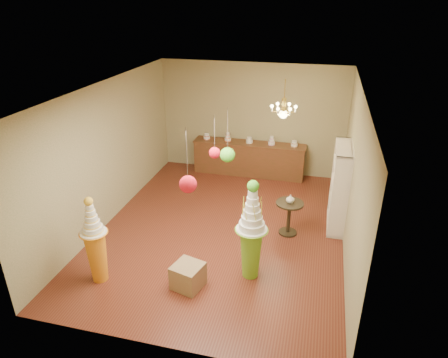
% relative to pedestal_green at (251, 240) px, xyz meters
% --- Properties ---
extents(floor, '(6.50, 6.50, 0.00)m').
position_rel_pedestal_green_xyz_m(floor, '(-0.87, 1.37, -0.74)').
color(floor, '#582417').
rests_on(floor, ground).
extents(ceiling, '(6.50, 6.50, 0.00)m').
position_rel_pedestal_green_xyz_m(ceiling, '(-0.87, 1.37, 2.26)').
color(ceiling, white).
rests_on(ceiling, ground).
extents(wall_back, '(5.00, 0.04, 3.00)m').
position_rel_pedestal_green_xyz_m(wall_back, '(-0.87, 4.62, 0.76)').
color(wall_back, '#969068').
rests_on(wall_back, ground).
extents(wall_front, '(5.00, 0.04, 3.00)m').
position_rel_pedestal_green_xyz_m(wall_front, '(-0.87, -1.88, 0.76)').
color(wall_front, '#969068').
rests_on(wall_front, ground).
extents(wall_left, '(0.04, 6.50, 3.00)m').
position_rel_pedestal_green_xyz_m(wall_left, '(-3.37, 1.37, 0.76)').
color(wall_left, '#969068').
rests_on(wall_left, ground).
extents(wall_right, '(0.04, 6.50, 3.00)m').
position_rel_pedestal_green_xyz_m(wall_right, '(1.63, 1.37, 0.76)').
color(wall_right, '#969068').
rests_on(wall_right, ground).
extents(pedestal_green, '(0.67, 0.67, 1.87)m').
position_rel_pedestal_green_xyz_m(pedestal_green, '(0.00, 0.00, 0.00)').
color(pedestal_green, '#6EAC26').
rests_on(pedestal_green, floor).
extents(pedestal_orange, '(0.58, 0.58, 1.63)m').
position_rel_pedestal_green_xyz_m(pedestal_orange, '(-2.54, -0.75, -0.11)').
color(pedestal_orange, orange).
rests_on(pedestal_orange, floor).
extents(burlap_riser, '(0.58, 0.58, 0.43)m').
position_rel_pedestal_green_xyz_m(burlap_riser, '(-0.97, -0.56, -0.52)').
color(burlap_riser, '#8D704D').
rests_on(burlap_riser, floor).
extents(sideboard, '(3.04, 0.54, 1.16)m').
position_rel_pedestal_green_xyz_m(sideboard, '(-0.87, 4.34, -0.26)').
color(sideboard, brown).
rests_on(sideboard, floor).
extents(shelving_unit, '(0.33, 1.20, 1.80)m').
position_rel_pedestal_green_xyz_m(shelving_unit, '(1.47, 2.17, 0.16)').
color(shelving_unit, beige).
rests_on(shelving_unit, floor).
extents(round_table, '(0.63, 0.63, 0.73)m').
position_rel_pedestal_green_xyz_m(round_table, '(0.51, 1.55, -0.27)').
color(round_table, black).
rests_on(round_table, floor).
extents(vase, '(0.19, 0.19, 0.17)m').
position_rel_pedestal_green_xyz_m(vase, '(0.51, 1.55, 0.08)').
color(vase, beige).
rests_on(vase, round_table).
extents(pom_red_left, '(0.25, 0.25, 0.95)m').
position_rel_pedestal_green_xyz_m(pom_red_left, '(-0.75, -0.98, 1.44)').
color(pom_red_left, '#433830').
rests_on(pom_red_left, ceiling).
extents(pom_green_mid, '(0.24, 0.24, 0.91)m').
position_rel_pedestal_green_xyz_m(pom_green_mid, '(-0.46, 0.13, 1.48)').
color(pom_green_mid, '#433830').
rests_on(pom_green_mid, ceiling).
extents(pom_red_right, '(0.17, 0.17, 0.67)m').
position_rel_pedestal_green_xyz_m(pom_red_right, '(-0.54, -0.33, 1.68)').
color(pom_red_right, '#433830').
rests_on(pom_red_right, ceiling).
extents(chandelier, '(0.65, 0.65, 0.85)m').
position_rel_pedestal_green_xyz_m(chandelier, '(0.16, 2.62, 1.57)').
color(chandelier, gold).
rests_on(chandelier, ceiling).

